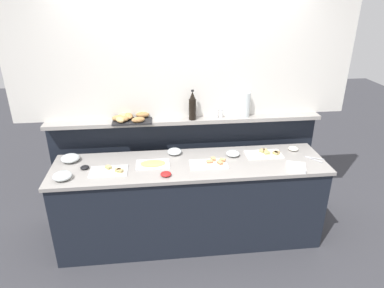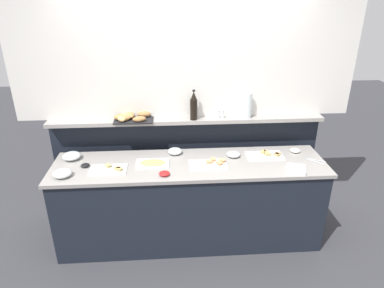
% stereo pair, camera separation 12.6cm
% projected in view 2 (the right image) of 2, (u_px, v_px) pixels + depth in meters
% --- Properties ---
extents(ground_plane, '(12.00, 12.00, 0.00)m').
position_uv_depth(ground_plane, '(187.00, 205.00, 4.25)').
color(ground_plane, '#38383D').
extents(buffet_counter, '(2.66, 0.67, 0.90)m').
position_uv_depth(buffet_counter, '(190.00, 202.00, 3.52)').
color(buffet_counter, black).
rests_on(buffet_counter, ground_plane).
extents(back_ledge_unit, '(2.91, 0.22, 1.20)m').
position_uv_depth(back_ledge_unit, '(187.00, 163.00, 3.91)').
color(back_ledge_unit, black).
rests_on(back_ledge_unit, ground_plane).
extents(upper_wall_panel, '(3.51, 0.08, 1.40)m').
position_uv_depth(upper_wall_panel, '(186.00, 49.00, 3.41)').
color(upper_wall_panel, white).
rests_on(upper_wall_panel, back_ledge_unit).
extents(sandwich_platter_rear, '(0.36, 0.21, 0.04)m').
position_uv_depth(sandwich_platter_rear, '(210.00, 164.00, 3.31)').
color(sandwich_platter_rear, white).
rests_on(sandwich_platter_rear, buffet_counter).
extents(sandwich_platter_side, '(0.34, 0.21, 0.04)m').
position_uv_depth(sandwich_platter_side, '(110.00, 169.00, 3.21)').
color(sandwich_platter_side, white).
rests_on(sandwich_platter_side, buffet_counter).
extents(sandwich_platter_front, '(0.37, 0.21, 0.04)m').
position_uv_depth(sandwich_platter_front, '(266.00, 155.00, 3.48)').
color(sandwich_platter_front, white).
rests_on(sandwich_platter_front, buffet_counter).
extents(cold_cuts_platter, '(0.32, 0.20, 0.02)m').
position_uv_depth(cold_cuts_platter, '(153.00, 163.00, 3.32)').
color(cold_cuts_platter, silver).
rests_on(cold_cuts_platter, buffet_counter).
extents(glass_bowl_large, '(0.15, 0.15, 0.06)m').
position_uv_depth(glass_bowl_large, '(175.00, 151.00, 3.52)').
color(glass_bowl_large, silver).
rests_on(glass_bowl_large, buffet_counter).
extents(glass_bowl_medium, '(0.17, 0.17, 0.07)m').
position_uv_depth(glass_bowl_medium, '(62.00, 174.00, 3.09)').
color(glass_bowl_medium, silver).
rests_on(glass_bowl_medium, buffet_counter).
extents(glass_bowl_small, '(0.14, 0.14, 0.05)m').
position_uv_depth(glass_bowl_small, '(233.00, 154.00, 3.46)').
color(glass_bowl_small, silver).
rests_on(glass_bowl_small, buffet_counter).
extents(glass_bowl_extra, '(0.18, 0.18, 0.07)m').
position_uv_depth(glass_bowl_extra, '(72.00, 156.00, 3.41)').
color(glass_bowl_extra, silver).
rests_on(glass_bowl_extra, buffet_counter).
extents(condiment_bowl_teal, '(0.10, 0.10, 0.03)m').
position_uv_depth(condiment_bowl_teal, '(164.00, 173.00, 3.12)').
color(condiment_bowl_teal, red).
rests_on(condiment_bowl_teal, buffet_counter).
extents(condiment_bowl_red, '(0.08, 0.08, 0.03)m').
position_uv_depth(condiment_bowl_red, '(85.00, 165.00, 3.27)').
color(condiment_bowl_red, black).
rests_on(condiment_bowl_red, buffet_counter).
extents(condiment_bowl_cream, '(0.11, 0.11, 0.04)m').
position_uv_depth(condiment_bowl_cream, '(295.00, 150.00, 3.56)').
color(condiment_bowl_cream, silver).
rests_on(condiment_bowl_cream, buffet_counter).
extents(serving_tongs, '(0.17, 0.15, 0.01)m').
position_uv_depth(serving_tongs, '(315.00, 161.00, 3.37)').
color(serving_tongs, '#B7BABF').
rests_on(serving_tongs, buffet_counter).
extents(napkin_stack, '(0.22, 0.22, 0.03)m').
position_uv_depth(napkin_stack, '(296.00, 169.00, 3.19)').
color(napkin_stack, white).
rests_on(napkin_stack, buffet_counter).
extents(wine_bottle_dark, '(0.08, 0.08, 0.32)m').
position_uv_depth(wine_bottle_dark, '(194.00, 106.00, 3.53)').
color(wine_bottle_dark, black).
rests_on(wine_bottle_dark, back_ledge_unit).
extents(salt_shaker, '(0.03, 0.03, 0.09)m').
position_uv_depth(salt_shaker, '(218.00, 114.00, 3.61)').
color(salt_shaker, white).
rests_on(salt_shaker, back_ledge_unit).
extents(pepper_shaker, '(0.03, 0.03, 0.09)m').
position_uv_depth(pepper_shaker, '(223.00, 114.00, 3.61)').
color(pepper_shaker, white).
rests_on(pepper_shaker, back_ledge_unit).
extents(bread_basket, '(0.40, 0.29, 0.08)m').
position_uv_depth(bread_basket, '(131.00, 117.00, 3.55)').
color(bread_basket, black).
rests_on(bread_basket, back_ledge_unit).
extents(water_carafe, '(0.09, 0.09, 0.27)m').
position_uv_depth(water_carafe, '(248.00, 105.00, 3.59)').
color(water_carafe, silver).
rests_on(water_carafe, back_ledge_unit).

